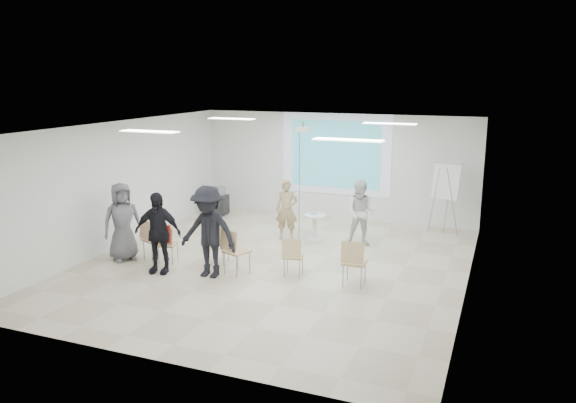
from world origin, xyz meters
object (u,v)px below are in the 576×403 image
(chair_right_far, at_px, (354,260))
(audience_left, at_px, (157,227))
(pedestal_table, at_px, (315,226))
(chair_right_inner, at_px, (293,254))
(player_right, at_px, (361,209))
(av_cart, at_px, (218,202))
(audience_mid, at_px, (208,226))
(flipchart_easel, at_px, (446,181))
(audience_outer, at_px, (122,217))
(chair_left_mid, at_px, (166,242))
(chair_center, at_px, (234,248))
(player_left, at_px, (287,206))
(laptop, at_px, (218,240))
(chair_far_left, at_px, (151,237))
(chair_left_inner, at_px, (216,239))

(chair_right_far, xyz_separation_m, audience_left, (-4.00, -0.67, 0.42))
(chair_right_far, distance_m, audience_left, 4.08)
(pedestal_table, distance_m, chair_right_inner, 2.69)
(player_right, bearing_deg, av_cart, 155.61)
(audience_mid, bearing_deg, flipchart_easel, 51.00)
(audience_outer, height_order, flipchart_easel, audience_outer)
(chair_left_mid, distance_m, audience_mid, 1.43)
(chair_center, distance_m, chair_right_far, 2.48)
(audience_left, bearing_deg, chair_right_far, -0.46)
(player_right, distance_m, chair_center, 3.58)
(audience_left, relative_size, audience_mid, 0.92)
(player_left, distance_m, audience_left, 3.61)
(player_left, xyz_separation_m, flipchart_easel, (3.62, 1.87, 0.55))
(chair_right_far, relative_size, laptop, 2.75)
(audience_mid, xyz_separation_m, audience_outer, (-2.31, 0.26, -0.09))
(chair_left_mid, relative_size, audience_mid, 0.39)
(chair_far_left, relative_size, chair_left_inner, 0.98)
(chair_right_far, height_order, flipchart_easel, flipchart_easel)
(flipchart_easel, bearing_deg, laptop, -119.66)
(chair_far_left, bearing_deg, chair_left_inner, 35.82)
(player_left, height_order, chair_far_left, player_left)
(chair_far_left, bearing_deg, player_left, 74.46)
(chair_right_inner, xyz_separation_m, laptop, (-1.85, 0.26, 0.01))
(chair_far_left, xyz_separation_m, chair_left_inner, (1.47, 0.30, 0.01))
(chair_left_inner, bearing_deg, audience_outer, -176.89)
(laptop, distance_m, audience_outer, 2.20)
(audience_left, xyz_separation_m, flipchart_easel, (5.22, 5.11, 0.43))
(pedestal_table, xyz_separation_m, laptop, (-1.42, -2.40, 0.13))
(laptop, distance_m, flipchart_easel, 6.06)
(chair_left_inner, distance_m, audience_left, 1.33)
(pedestal_table, distance_m, chair_left_mid, 3.77)
(audience_left, bearing_deg, chair_right_inner, 5.49)
(player_right, relative_size, chair_left_inner, 1.89)
(pedestal_table, height_order, player_left, player_left)
(chair_right_inner, bearing_deg, player_right, 65.19)
(player_right, bearing_deg, chair_center, -129.65)
(pedestal_table, xyz_separation_m, chair_center, (-0.74, -2.98, 0.20))
(chair_far_left, bearing_deg, av_cart, 122.77)
(chair_center, distance_m, flipchart_easel, 6.02)
(laptop, height_order, audience_mid, audience_mid)
(chair_right_inner, bearing_deg, audience_mid, -169.68)
(chair_left_inner, relative_size, laptop, 2.73)
(av_cart, bearing_deg, chair_left_inner, -64.43)
(audience_left, height_order, flipchart_easel, audience_left)
(pedestal_table, relative_size, chair_left_mid, 0.85)
(chair_right_inner, xyz_separation_m, av_cart, (-3.96, 4.13, -0.12))
(player_right, xyz_separation_m, audience_left, (-3.44, -3.45, 0.10))
(chair_left_mid, xyz_separation_m, av_cart, (-1.09, 4.36, -0.11))
(pedestal_table, height_order, chair_center, chair_center)
(player_left, relative_size, chair_left_mid, 2.07)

